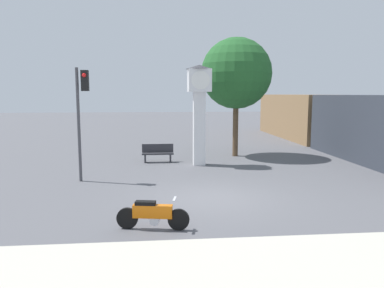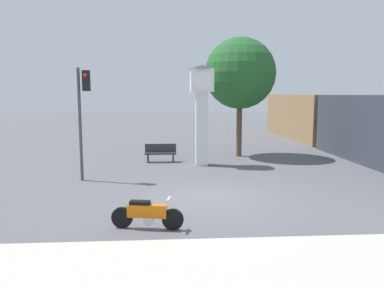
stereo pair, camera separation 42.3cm
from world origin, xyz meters
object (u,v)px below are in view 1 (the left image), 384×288
at_px(clock_tower, 199,99).
at_px(traffic_light, 82,104).
at_px(freight_train, 330,121).
at_px(bench, 158,153).
at_px(street_tree, 236,74).
at_px(motorcycle, 153,214).

height_order(clock_tower, traffic_light, clock_tower).
xyz_separation_m(freight_train, traffic_light, (-14.14, -8.26, 1.36)).
bearing_deg(bench, freight_train, 21.12).
height_order(clock_tower, street_tree, street_tree).
distance_m(motorcycle, street_tree, 12.70).
relative_size(street_tree, bench, 4.07).
bearing_deg(clock_tower, street_tree, 46.62).
xyz_separation_m(motorcycle, clock_tower, (2.20, 8.66, 2.80)).
bearing_deg(bench, traffic_light, -126.85).
distance_m(motorcycle, bench, 9.61).
bearing_deg(street_tree, motorcycle, -112.14).
bearing_deg(freight_train, traffic_light, -149.72).
distance_m(clock_tower, traffic_light, 5.79).
height_order(motorcycle, clock_tower, clock_tower).
bearing_deg(traffic_light, street_tree, 36.80).
bearing_deg(freight_train, bench, -158.88).
bearing_deg(street_tree, clock_tower, -133.38).
bearing_deg(traffic_light, motorcycle, -64.09).
distance_m(freight_train, traffic_light, 16.43).
height_order(motorcycle, freight_train, freight_train).
height_order(clock_tower, bench, clock_tower).
distance_m(motorcycle, traffic_light, 6.85).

